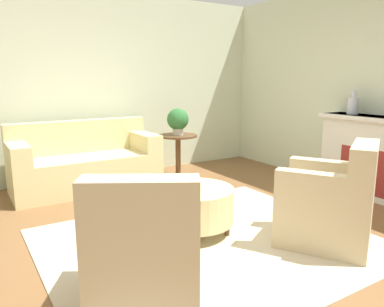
{
  "coord_description": "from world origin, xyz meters",
  "views": [
    {
      "loc": [
        -1.88,
        -2.7,
        1.53
      ],
      "look_at": [
        0.15,
        0.55,
        0.75
      ],
      "focal_mm": 35.0,
      "sensor_mm": 36.0,
      "label": 1
    }
  ],
  "objects_px": {
    "armchair_left": "(145,255)",
    "vase_mantel_near": "(353,105)",
    "side_table": "(178,148)",
    "armchair_right": "(331,205)",
    "potted_plant_on_side_table": "(178,120)",
    "ottoman_table": "(193,205)",
    "couch": "(86,164)"
  },
  "relations": [
    {
      "from": "armchair_left",
      "to": "vase_mantel_near",
      "type": "bearing_deg",
      "value": 15.91
    },
    {
      "from": "armchair_left",
      "to": "vase_mantel_near",
      "type": "height_order",
      "value": "vase_mantel_near"
    },
    {
      "from": "armchair_left",
      "to": "side_table",
      "type": "distance_m",
      "value": 3.37
    },
    {
      "from": "armchair_right",
      "to": "vase_mantel_near",
      "type": "height_order",
      "value": "vase_mantel_near"
    },
    {
      "from": "vase_mantel_near",
      "to": "side_table",
      "type": "bearing_deg",
      "value": 131.95
    },
    {
      "from": "vase_mantel_near",
      "to": "potted_plant_on_side_table",
      "type": "relative_size",
      "value": 0.76
    },
    {
      "from": "armchair_left",
      "to": "ottoman_table",
      "type": "xyz_separation_m",
      "value": [
        0.93,
        0.88,
        -0.08
      ]
    },
    {
      "from": "couch",
      "to": "armchair_right",
      "type": "bearing_deg",
      "value": -65.13
    },
    {
      "from": "armchair_right",
      "to": "ottoman_table",
      "type": "height_order",
      "value": "armchair_right"
    },
    {
      "from": "armchair_right",
      "to": "vase_mantel_near",
      "type": "bearing_deg",
      "value": 31.45
    },
    {
      "from": "armchair_left",
      "to": "ottoman_table",
      "type": "distance_m",
      "value": 1.28
    },
    {
      "from": "armchair_left",
      "to": "side_table",
      "type": "height_order",
      "value": "armchair_left"
    },
    {
      "from": "side_table",
      "to": "vase_mantel_near",
      "type": "height_order",
      "value": "vase_mantel_near"
    },
    {
      "from": "armchair_right",
      "to": "ottoman_table",
      "type": "relative_size",
      "value": 1.28
    },
    {
      "from": "armchair_left",
      "to": "armchair_right",
      "type": "bearing_deg",
      "value": 0.0
    },
    {
      "from": "couch",
      "to": "vase_mantel_near",
      "type": "height_order",
      "value": "vase_mantel_near"
    },
    {
      "from": "couch",
      "to": "side_table",
      "type": "xyz_separation_m",
      "value": [
        1.38,
        -0.18,
        0.12
      ]
    },
    {
      "from": "armchair_left",
      "to": "couch",
      "type": "bearing_deg",
      "value": 80.88
    },
    {
      "from": "ottoman_table",
      "to": "side_table",
      "type": "relative_size",
      "value": 1.19
    },
    {
      "from": "vase_mantel_near",
      "to": "ottoman_table",
      "type": "bearing_deg",
      "value": -177.48
    },
    {
      "from": "couch",
      "to": "vase_mantel_near",
      "type": "distance_m",
      "value": 3.71
    },
    {
      "from": "couch",
      "to": "potted_plant_on_side_table",
      "type": "height_order",
      "value": "potted_plant_on_side_table"
    },
    {
      "from": "ottoman_table",
      "to": "potted_plant_on_side_table",
      "type": "distance_m",
      "value": 2.23
    },
    {
      "from": "ottoman_table",
      "to": "side_table",
      "type": "distance_m",
      "value": 2.15
    },
    {
      "from": "vase_mantel_near",
      "to": "couch",
      "type": "bearing_deg",
      "value": 146.52
    },
    {
      "from": "armchair_left",
      "to": "vase_mantel_near",
      "type": "relative_size",
      "value": 3.37
    },
    {
      "from": "armchair_left",
      "to": "armchair_right",
      "type": "xyz_separation_m",
      "value": [
        1.87,
        0.0,
        0.0
      ]
    },
    {
      "from": "armchair_right",
      "to": "vase_mantel_near",
      "type": "relative_size",
      "value": 3.37
    },
    {
      "from": "potted_plant_on_side_table",
      "to": "armchair_right",
      "type": "bearing_deg",
      "value": -89.94
    },
    {
      "from": "armchair_right",
      "to": "vase_mantel_near",
      "type": "distance_m",
      "value": 2.07
    },
    {
      "from": "potted_plant_on_side_table",
      "to": "vase_mantel_near",
      "type": "bearing_deg",
      "value": -48.05
    },
    {
      "from": "couch",
      "to": "armchair_left",
      "type": "height_order",
      "value": "armchair_left"
    }
  ]
}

